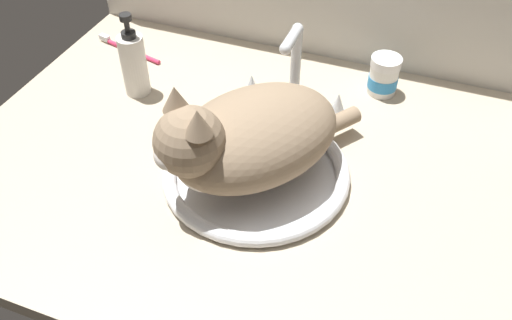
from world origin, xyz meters
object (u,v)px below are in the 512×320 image
object	(u,v)px
faucet	(294,79)
cat	(244,138)
toothbrush	(128,49)
sink_basin	(256,172)
soap_pump_bottle	(134,64)
pill_bottle	(384,77)

from	to	relation	value
faucet	cat	distance (cm)	22.71
cat	toothbrush	bearing A→B (deg)	143.88
sink_basin	soap_pump_bottle	world-z (taller)	soap_pump_bottle
sink_basin	pill_bottle	bearing A→B (deg)	64.61
cat	pill_bottle	size ratio (longest dim) A/B	4.51
sink_basin	faucet	world-z (taller)	faucet
faucet	pill_bottle	bearing A→B (deg)	38.01
cat	pill_bottle	distance (cm)	39.07
faucet	soap_pump_bottle	distance (cm)	32.50
faucet	cat	world-z (taller)	cat
pill_bottle	toothbrush	xyz separation A→B (cm)	(-57.73, -4.88, -3.22)
faucet	cat	xyz separation A→B (cm)	(-1.31, -22.49, 2.81)
faucet	soap_pump_bottle	bearing A→B (deg)	-170.05
sink_basin	cat	size ratio (longest dim) A/B	0.88
cat	sink_basin	bearing A→B (deg)	54.50
sink_basin	toothbrush	xyz separation A→B (cm)	(-42.15, 27.95, -0.47)
sink_basin	toothbrush	bearing A→B (deg)	146.44
soap_pump_bottle	toothbrush	xyz separation A→B (cm)	(-10.14, 12.92, -6.26)
sink_basin	pill_bottle	size ratio (longest dim) A/B	3.96
cat	pill_bottle	bearing A→B (deg)	64.02
cat	toothbrush	size ratio (longest dim) A/B	2.06
pill_bottle	faucet	bearing A→B (deg)	-141.99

